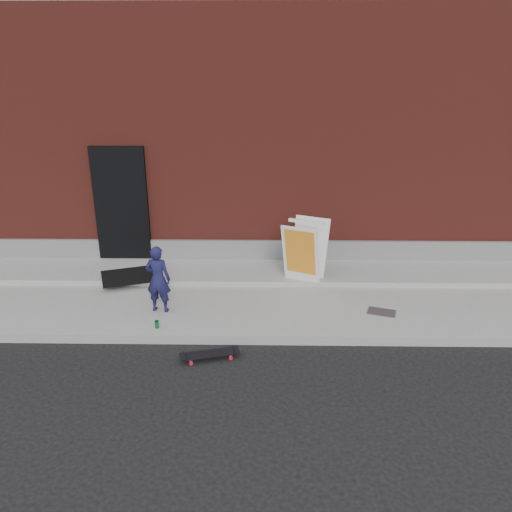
{
  "coord_description": "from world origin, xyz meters",
  "views": [
    {
      "loc": [
        0.2,
        -6.54,
        3.89
      ],
      "look_at": [
        0.09,
        0.8,
        1.13
      ],
      "focal_mm": 35.0,
      "sensor_mm": 36.0,
      "label": 1
    }
  ],
  "objects_px": {
    "skateboard": "(210,354)",
    "soda_can": "(157,324)",
    "child": "(158,279)",
    "pizza_sign": "(305,250)"
  },
  "relations": [
    {
      "from": "skateboard",
      "to": "pizza_sign",
      "type": "distance_m",
      "value": 2.9
    },
    {
      "from": "child",
      "to": "pizza_sign",
      "type": "height_order",
      "value": "pizza_sign"
    },
    {
      "from": "pizza_sign",
      "to": "child",
      "type": "bearing_deg",
      "value": -154.94
    },
    {
      "from": "child",
      "to": "soda_can",
      "type": "relative_size",
      "value": 9.3
    },
    {
      "from": "pizza_sign",
      "to": "skateboard",
      "type": "bearing_deg",
      "value": -122.48
    },
    {
      "from": "child",
      "to": "soda_can",
      "type": "xyz_separation_m",
      "value": [
        0.07,
        -0.6,
        -0.5
      ]
    },
    {
      "from": "child",
      "to": "pizza_sign",
      "type": "distance_m",
      "value": 2.71
    },
    {
      "from": "skateboard",
      "to": "soda_can",
      "type": "xyz_separation_m",
      "value": [
        -0.88,
        0.62,
        0.14
      ]
    },
    {
      "from": "child",
      "to": "skateboard",
      "type": "bearing_deg",
      "value": 136.72
    },
    {
      "from": "child",
      "to": "skateboard",
      "type": "relative_size",
      "value": 1.34
    }
  ]
}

